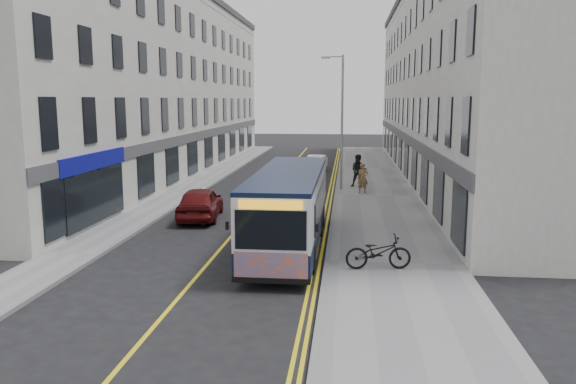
% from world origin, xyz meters
% --- Properties ---
extents(ground, '(140.00, 140.00, 0.00)m').
position_xyz_m(ground, '(0.00, 0.00, 0.00)').
color(ground, black).
rests_on(ground, ground).
extents(pavement_east, '(4.50, 64.00, 0.12)m').
position_xyz_m(pavement_east, '(6.25, 12.00, 0.06)').
color(pavement_east, gray).
rests_on(pavement_east, ground).
extents(pavement_west, '(2.00, 64.00, 0.12)m').
position_xyz_m(pavement_west, '(-5.00, 12.00, 0.06)').
color(pavement_west, gray).
rests_on(pavement_west, ground).
extents(kerb_east, '(0.18, 64.00, 0.13)m').
position_xyz_m(kerb_east, '(4.00, 12.00, 0.07)').
color(kerb_east, slate).
rests_on(kerb_east, ground).
extents(kerb_west, '(0.18, 64.00, 0.13)m').
position_xyz_m(kerb_west, '(-4.00, 12.00, 0.07)').
color(kerb_west, slate).
rests_on(kerb_west, ground).
extents(road_centre_line, '(0.12, 64.00, 0.01)m').
position_xyz_m(road_centre_line, '(0.00, 12.00, 0.00)').
color(road_centre_line, yellow).
rests_on(road_centre_line, ground).
extents(road_dbl_yellow_inner, '(0.10, 64.00, 0.01)m').
position_xyz_m(road_dbl_yellow_inner, '(3.55, 12.00, 0.00)').
color(road_dbl_yellow_inner, yellow).
rests_on(road_dbl_yellow_inner, ground).
extents(road_dbl_yellow_outer, '(0.10, 64.00, 0.01)m').
position_xyz_m(road_dbl_yellow_outer, '(3.75, 12.00, 0.00)').
color(road_dbl_yellow_outer, yellow).
rests_on(road_dbl_yellow_outer, ground).
extents(terrace_east, '(6.00, 46.00, 13.00)m').
position_xyz_m(terrace_east, '(11.50, 21.00, 6.50)').
color(terrace_east, silver).
rests_on(terrace_east, ground).
extents(terrace_west, '(6.00, 46.00, 13.00)m').
position_xyz_m(terrace_west, '(-9.00, 21.00, 6.50)').
color(terrace_west, silver).
rests_on(terrace_west, ground).
extents(streetlamp, '(1.32, 0.18, 8.00)m').
position_xyz_m(streetlamp, '(4.17, 14.00, 4.38)').
color(streetlamp, '#999DA2').
rests_on(streetlamp, ground).
extents(city_bus, '(2.33, 9.95, 2.89)m').
position_xyz_m(city_bus, '(2.51, 0.70, 1.58)').
color(city_bus, black).
rests_on(city_bus, ground).
extents(bicycle, '(2.16, 1.00, 1.10)m').
position_xyz_m(bicycle, '(5.64, -1.99, 0.67)').
color(bicycle, black).
rests_on(bicycle, pavement_east).
extents(pedestrian_near, '(0.68, 0.50, 1.71)m').
position_xyz_m(pedestrian_near, '(5.51, 12.78, 0.98)').
color(pedestrian_near, brown).
rests_on(pedestrian_near, pavement_east).
extents(pedestrian_far, '(1.01, 0.80, 2.00)m').
position_xyz_m(pedestrian_far, '(5.31, 15.08, 1.12)').
color(pedestrian_far, black).
rests_on(pedestrian_far, pavement_east).
extents(car_white, '(1.67, 3.81, 1.22)m').
position_xyz_m(car_white, '(2.20, 23.33, 0.61)').
color(car_white, white).
rests_on(car_white, ground).
extents(car_maroon, '(2.24, 4.57, 1.50)m').
position_xyz_m(car_maroon, '(-2.10, 5.39, 0.75)').
color(car_maroon, '#540E0E').
rests_on(car_maroon, ground).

